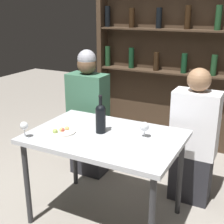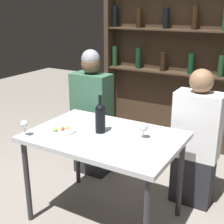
{
  "view_description": "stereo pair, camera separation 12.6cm",
  "coord_description": "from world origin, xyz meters",
  "px_view_note": "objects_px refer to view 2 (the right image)",
  "views": [
    {
      "loc": [
        1.06,
        -1.95,
        1.69
      ],
      "look_at": [
        0.0,
        0.12,
        0.9
      ],
      "focal_mm": 50.0,
      "sensor_mm": 36.0,
      "label": 1
    },
    {
      "loc": [
        1.17,
        -1.89,
        1.69
      ],
      "look_at": [
        0.0,
        0.12,
        0.9
      ],
      "focal_mm": 50.0,
      "sensor_mm": 36.0,
      "label": 2
    }
  ],
  "objects_px": {
    "wine_glass_0": "(24,125)",
    "wine_glass_1": "(143,128)",
    "wine_bottle": "(100,117)",
    "seated_person_right": "(196,143)",
    "food_plate_0": "(62,130)",
    "seated_person_left": "(92,116)"
  },
  "relations": [
    {
      "from": "wine_glass_0",
      "to": "wine_glass_1",
      "type": "xyz_separation_m",
      "value": [
        0.8,
        0.41,
        -0.01
      ]
    },
    {
      "from": "wine_bottle",
      "to": "seated_person_right",
      "type": "relative_size",
      "value": 0.25
    },
    {
      "from": "wine_bottle",
      "to": "food_plate_0",
      "type": "xyz_separation_m",
      "value": [
        -0.27,
        -0.14,
        -0.12
      ]
    },
    {
      "from": "wine_glass_1",
      "to": "seated_person_right",
      "type": "xyz_separation_m",
      "value": [
        0.27,
        0.51,
        -0.26
      ]
    },
    {
      "from": "wine_bottle",
      "to": "food_plate_0",
      "type": "distance_m",
      "value": 0.33
    },
    {
      "from": "wine_glass_1",
      "to": "seated_person_right",
      "type": "bearing_deg",
      "value": 62.32
    },
    {
      "from": "wine_bottle",
      "to": "seated_person_right",
      "type": "distance_m",
      "value": 0.89
    },
    {
      "from": "wine_glass_1",
      "to": "food_plate_0",
      "type": "bearing_deg",
      "value": -161.66
    },
    {
      "from": "food_plate_0",
      "to": "seated_person_right",
      "type": "xyz_separation_m",
      "value": [
        0.88,
        0.71,
        -0.19
      ]
    },
    {
      "from": "wine_glass_0",
      "to": "seated_person_left",
      "type": "bearing_deg",
      "value": 90.55
    },
    {
      "from": "wine_bottle",
      "to": "seated_person_right",
      "type": "height_order",
      "value": "seated_person_right"
    },
    {
      "from": "wine_glass_0",
      "to": "food_plate_0",
      "type": "distance_m",
      "value": 0.29
    },
    {
      "from": "wine_bottle",
      "to": "seated_person_left",
      "type": "relative_size",
      "value": 0.23
    },
    {
      "from": "wine_glass_0",
      "to": "food_plate_0",
      "type": "xyz_separation_m",
      "value": [
        0.18,
        0.21,
        -0.08
      ]
    },
    {
      "from": "wine_glass_1",
      "to": "food_plate_0",
      "type": "relative_size",
      "value": 0.56
    },
    {
      "from": "wine_bottle",
      "to": "wine_glass_0",
      "type": "relative_size",
      "value": 2.38
    },
    {
      "from": "wine_bottle",
      "to": "seated_person_right",
      "type": "bearing_deg",
      "value": 43.27
    },
    {
      "from": "wine_bottle",
      "to": "wine_glass_1",
      "type": "relative_size",
      "value": 2.44
    },
    {
      "from": "food_plate_0",
      "to": "seated_person_right",
      "type": "bearing_deg",
      "value": 39.05
    },
    {
      "from": "seated_person_left",
      "to": "seated_person_right",
      "type": "relative_size",
      "value": 1.07
    },
    {
      "from": "wine_bottle",
      "to": "wine_glass_0",
      "type": "height_order",
      "value": "wine_bottle"
    },
    {
      "from": "wine_glass_0",
      "to": "wine_glass_1",
      "type": "relative_size",
      "value": 1.02
    }
  ]
}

